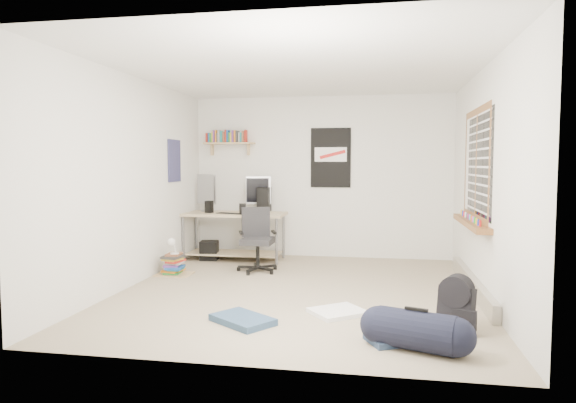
% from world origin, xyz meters
% --- Properties ---
extents(floor, '(4.00, 4.50, 0.01)m').
position_xyz_m(floor, '(0.00, 0.00, -0.01)').
color(floor, gray).
rests_on(floor, ground).
extents(ceiling, '(4.00, 4.50, 0.01)m').
position_xyz_m(ceiling, '(0.00, 0.00, 2.50)').
color(ceiling, white).
rests_on(ceiling, ground).
extents(back_wall, '(4.00, 0.01, 2.50)m').
position_xyz_m(back_wall, '(0.00, 2.25, 1.25)').
color(back_wall, silver).
rests_on(back_wall, ground).
extents(left_wall, '(0.01, 4.50, 2.50)m').
position_xyz_m(left_wall, '(-2.00, 0.00, 1.25)').
color(left_wall, silver).
rests_on(left_wall, ground).
extents(right_wall, '(0.01, 4.50, 2.50)m').
position_xyz_m(right_wall, '(2.00, 0.00, 1.25)').
color(right_wall, silver).
rests_on(right_wall, ground).
extents(desk, '(1.68, 1.24, 0.70)m').
position_xyz_m(desk, '(-1.26, 1.74, 0.36)').
color(desk, tan).
rests_on(desk, floor).
extents(monitor_left, '(0.40, 0.32, 0.46)m').
position_xyz_m(monitor_left, '(-1.75, 1.89, 0.93)').
color(monitor_left, '#A3A3A8').
rests_on(monitor_left, desk).
extents(monitor_right, '(0.40, 0.20, 0.42)m').
position_xyz_m(monitor_right, '(-0.95, 2.00, 0.92)').
color(monitor_right, '#A1A2A6').
rests_on(monitor_right, desk).
extents(pc_tower, '(0.21, 0.39, 0.39)m').
position_xyz_m(pc_tower, '(-0.86, 2.00, 0.90)').
color(pc_tower, black).
rests_on(pc_tower, desk).
extents(keyboard, '(0.45, 0.26, 0.02)m').
position_xyz_m(keyboard, '(-1.28, 1.59, 0.71)').
color(keyboard, black).
rests_on(keyboard, desk).
extents(speaker_left, '(0.12, 0.12, 0.20)m').
position_xyz_m(speaker_left, '(-1.63, 1.66, 0.80)').
color(speaker_left, black).
rests_on(speaker_left, desk).
extents(speaker_right, '(0.11, 0.11, 0.17)m').
position_xyz_m(speaker_right, '(-1.07, 1.51, 0.79)').
color(speaker_right, black).
rests_on(speaker_right, desk).
extents(office_chair, '(0.73, 0.73, 0.87)m').
position_xyz_m(office_chair, '(-0.71, 0.96, 0.49)').
color(office_chair, '#242427').
rests_on(office_chair, floor).
extents(wall_shelf, '(0.80, 0.22, 0.24)m').
position_xyz_m(wall_shelf, '(-1.45, 2.14, 1.78)').
color(wall_shelf, tan).
rests_on(wall_shelf, back_wall).
extents(poster_back_wall, '(0.62, 0.03, 0.92)m').
position_xyz_m(poster_back_wall, '(0.15, 2.23, 1.55)').
color(poster_back_wall, black).
rests_on(poster_back_wall, back_wall).
extents(poster_left_wall, '(0.02, 0.42, 0.60)m').
position_xyz_m(poster_left_wall, '(-1.99, 1.20, 1.50)').
color(poster_left_wall, navy).
rests_on(poster_left_wall, left_wall).
extents(window, '(0.10, 1.50, 1.26)m').
position_xyz_m(window, '(1.95, 0.30, 1.45)').
color(window, brown).
rests_on(window, right_wall).
extents(baseboard_heater, '(0.08, 2.50, 0.18)m').
position_xyz_m(baseboard_heater, '(1.96, 0.30, 0.09)').
color(baseboard_heater, '#B7B2A8').
rests_on(baseboard_heater, floor).
extents(backpack, '(0.36, 0.33, 0.38)m').
position_xyz_m(backpack, '(1.57, -1.18, 0.20)').
color(backpack, black).
rests_on(backpack, floor).
extents(duffel_bag, '(0.40, 0.40, 0.61)m').
position_xyz_m(duffel_bag, '(1.19, -1.69, 0.14)').
color(duffel_bag, black).
rests_on(duffel_bag, floor).
extents(tshirt, '(0.63, 0.62, 0.04)m').
position_xyz_m(tshirt, '(0.51, -0.83, 0.02)').
color(tshirt, white).
rests_on(tshirt, floor).
extents(jeans_a, '(0.67, 0.63, 0.06)m').
position_xyz_m(jeans_a, '(-0.32, -1.27, 0.03)').
color(jeans_a, navy).
rests_on(jeans_a, floor).
extents(jeans_b, '(0.49, 0.45, 0.05)m').
position_xyz_m(jeans_b, '(1.02, -1.54, 0.03)').
color(jeans_b, navy).
rests_on(jeans_b, floor).
extents(book_stack, '(0.53, 0.46, 0.33)m').
position_xyz_m(book_stack, '(-1.75, 0.57, 0.15)').
color(book_stack, olive).
rests_on(book_stack, floor).
extents(desk_lamp, '(0.14, 0.21, 0.19)m').
position_xyz_m(desk_lamp, '(-1.73, 0.55, 0.38)').
color(desk_lamp, white).
rests_on(desk_lamp, book_stack).
extents(subwoofer, '(0.30, 0.30, 0.29)m').
position_xyz_m(subwoofer, '(-1.64, 1.66, 0.14)').
color(subwoofer, black).
rests_on(subwoofer, floor).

